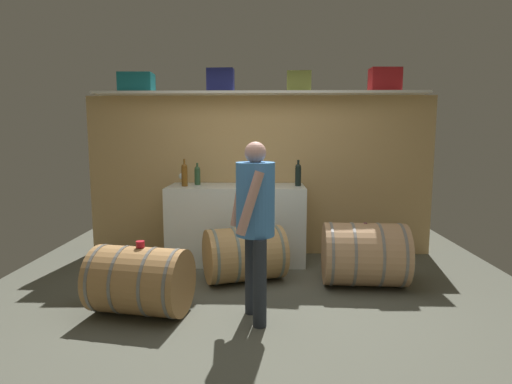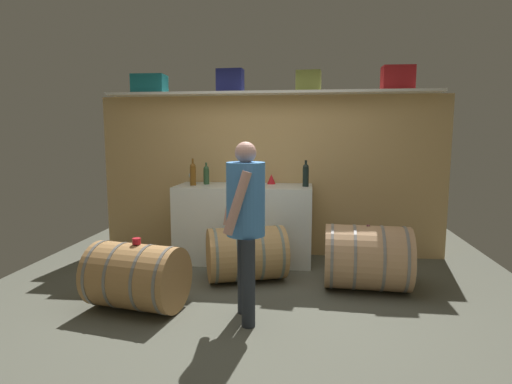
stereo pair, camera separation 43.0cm
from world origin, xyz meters
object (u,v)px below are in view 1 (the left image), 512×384
object	(u,v)px
wine_glass	(182,176)
tasting_cup	(140,244)
wine_barrel_flank	(364,254)
red_funnel	(263,179)
work_cabinet	(237,224)
winemaker_pouring	(255,213)
wine_bottle_green	(197,175)
wine_barrel_far	(245,254)
toolcase_olive	(299,82)
wine_barrel_near	(140,280)
toolcase_red	(385,80)
toolcase_navy	(221,80)
wine_bottle_amber	(184,174)
toolcase_teal	(137,83)
wine_bottle_dark	(298,174)

from	to	relation	value
wine_glass	tasting_cup	world-z (taller)	wine_glass
wine_barrel_flank	red_funnel	bearing A→B (deg)	138.76
red_funnel	work_cabinet	bearing A→B (deg)	-146.38
winemaker_pouring	wine_barrel_flank	bearing A→B (deg)	-69.13
wine_bottle_green	wine_barrel_far	size ratio (longest dim) A/B	0.28
red_funnel	wine_barrel_flank	distance (m)	1.66
wine_barrel_far	wine_glass	bearing A→B (deg)	114.44
toolcase_olive	wine_barrel_near	size ratio (longest dim) A/B	0.32
wine_barrel_flank	tasting_cup	size ratio (longest dim) A/B	11.68
toolcase_red	work_cabinet	bearing A→B (deg)	-174.30
toolcase_olive	work_cabinet	xyz separation A→B (m)	(-0.78, -0.25, -1.77)
toolcase_navy	wine_barrel_far	size ratio (longest dim) A/B	0.34
wine_barrel_near	wine_barrel_flank	world-z (taller)	wine_barrel_flank
wine_barrel_flank	winemaker_pouring	distance (m)	1.55
toolcase_red	tasting_cup	distance (m)	3.57
wine_bottle_amber	wine_bottle_green	bearing A→B (deg)	47.34
toolcase_olive	wine_barrel_near	bearing A→B (deg)	-125.05
tasting_cup	toolcase_teal	bearing A→B (deg)	106.28
wine_bottle_green	winemaker_pouring	xyz separation A→B (m)	(0.77, -1.79, -0.14)
toolcase_red	wine_bottle_amber	size ratio (longest dim) A/B	1.10
toolcase_teal	wine_barrel_flank	size ratio (longest dim) A/B	0.47
wine_bottle_amber	tasting_cup	world-z (taller)	wine_bottle_amber
toolcase_navy	wine_bottle_amber	xyz separation A→B (m)	(-0.42, -0.31, -1.16)
toolcase_teal	wine_bottle_green	size ratio (longest dim) A/B	1.51
toolcase_teal	work_cabinet	size ratio (longest dim) A/B	0.25
wine_barrel_far	tasting_cup	bearing A→B (deg)	-154.23
red_funnel	toolcase_olive	bearing A→B (deg)	4.02
red_funnel	tasting_cup	bearing A→B (deg)	-120.32
red_funnel	wine_barrel_flank	size ratio (longest dim) A/B	0.14
work_cabinet	wine_bottle_dark	size ratio (longest dim) A/B	5.24
work_cabinet	wine_bottle_amber	bearing A→B (deg)	-174.17
toolcase_teal	toolcase_red	bearing A→B (deg)	-2.23
wine_barrel_near	toolcase_olive	bearing A→B (deg)	60.82
toolcase_red	toolcase_olive	bearing A→B (deg)	178.07
wine_bottle_amber	tasting_cup	xyz separation A→B (m)	(-0.10, -1.53, -0.47)
wine_barrel_near	tasting_cup	distance (m)	0.33
wine_bottle_dark	wine_barrel_near	size ratio (longest dim) A/B	0.35
toolcase_teal	wine_barrel_flank	bearing A→B (deg)	-24.16
toolcase_olive	wine_bottle_amber	bearing A→B (deg)	-162.96
toolcase_red	wine_bottle_amber	xyz separation A→B (m)	(-2.48, -0.31, -1.16)
toolcase_teal	toolcase_navy	size ratio (longest dim) A/B	1.26
toolcase_red	wine_barrel_flank	size ratio (longest dim) A/B	0.42
toolcase_teal	wine_bottle_amber	size ratio (longest dim) A/B	1.24
wine_bottle_amber	wine_barrel_near	bearing A→B (deg)	-94.38
winemaker_pouring	wine_bottle_amber	bearing A→B (deg)	12.28
toolcase_teal	wine_glass	world-z (taller)	toolcase_teal
toolcase_red	winemaker_pouring	world-z (taller)	toolcase_red
wine_glass	wine_bottle_green	bearing A→B (deg)	-20.68
red_funnel	wine_bottle_dark	bearing A→B (deg)	-26.52
toolcase_teal	wine_bottle_green	xyz separation A→B (m)	(0.78, -0.17, -1.16)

